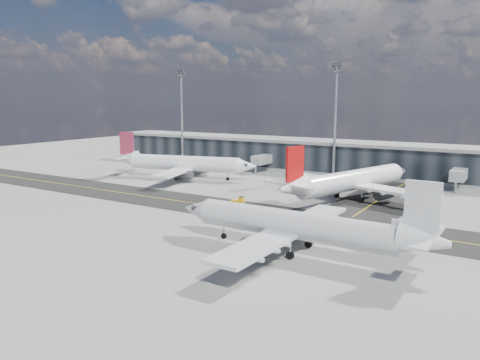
{
  "coord_description": "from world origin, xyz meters",
  "views": [
    {
      "loc": [
        42.91,
        -66.76,
        20.1
      ],
      "look_at": [
        -3.0,
        6.88,
        5.0
      ],
      "focal_mm": 35.0,
      "sensor_mm": 36.0,
      "label": 1
    }
  ],
  "objects_px": {
    "airliner_af": "(182,163)",
    "airliner_redtail": "(351,181)",
    "airliner_near": "(298,226)",
    "service_van": "(322,185)",
    "baggage_tug": "(239,201)"
  },
  "relations": [
    {
      "from": "airliner_af",
      "to": "airliner_redtail",
      "type": "relative_size",
      "value": 0.97
    },
    {
      "from": "airliner_af",
      "to": "service_van",
      "type": "xyz_separation_m",
      "value": [
        35.98,
        5.32,
        -2.96
      ]
    },
    {
      "from": "airliner_af",
      "to": "airliner_near",
      "type": "height_order",
      "value": "airliner_af"
    },
    {
      "from": "airliner_redtail",
      "to": "baggage_tug",
      "type": "bearing_deg",
      "value": -119.59
    },
    {
      "from": "baggage_tug",
      "to": "airliner_af",
      "type": "bearing_deg",
      "value": -134.71
    },
    {
      "from": "airliner_af",
      "to": "airliner_redtail",
      "type": "bearing_deg",
      "value": 71.75
    },
    {
      "from": "airliner_redtail",
      "to": "airliner_near",
      "type": "xyz_separation_m",
      "value": [
        4.9,
        -35.46,
        -0.27
      ]
    },
    {
      "from": "airliner_af",
      "to": "airliner_redtail",
      "type": "xyz_separation_m",
      "value": [
        45.25,
        -2.9,
        0.14
      ]
    },
    {
      "from": "airliner_near",
      "to": "baggage_tug",
      "type": "xyz_separation_m",
      "value": [
        -21.6,
        19.92,
        -2.87
      ]
    },
    {
      "from": "airliner_near",
      "to": "service_van",
      "type": "relative_size",
      "value": 6.08
    },
    {
      "from": "airliner_near",
      "to": "service_van",
      "type": "height_order",
      "value": "airliner_near"
    },
    {
      "from": "airliner_near",
      "to": "service_van",
      "type": "distance_m",
      "value": 46.0
    },
    {
      "from": "airliner_near",
      "to": "service_van",
      "type": "bearing_deg",
      "value": 18.76
    },
    {
      "from": "service_van",
      "to": "airliner_af",
      "type": "bearing_deg",
      "value": 157.18
    },
    {
      "from": "airliner_af",
      "to": "baggage_tug",
      "type": "relative_size",
      "value": 14.02
    }
  ]
}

